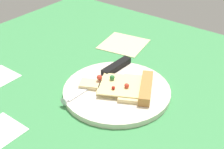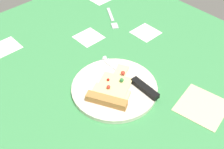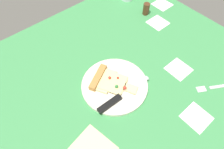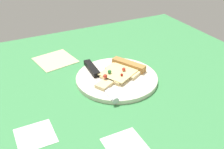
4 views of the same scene
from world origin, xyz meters
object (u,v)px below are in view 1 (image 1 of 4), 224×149
(plate, at_px, (117,91))
(pizza_slice, at_px, (127,87))
(knife, at_px, (105,74))
(napkin, at_px, (124,44))

(plate, relative_size, pizza_slice, 1.37)
(plate, height_order, knife, knife)
(plate, xyz_separation_m, knife, (0.03, 0.06, 0.01))
(pizza_slice, height_order, knife, pizza_slice)
(plate, height_order, pizza_slice, pizza_slice)
(pizza_slice, xyz_separation_m, knife, (0.01, 0.08, -0.00))
(knife, bearing_deg, napkin, -65.01)
(napkin, bearing_deg, pizza_slice, -142.51)
(knife, bearing_deg, plate, 157.50)
(knife, distance_m, napkin, 0.21)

